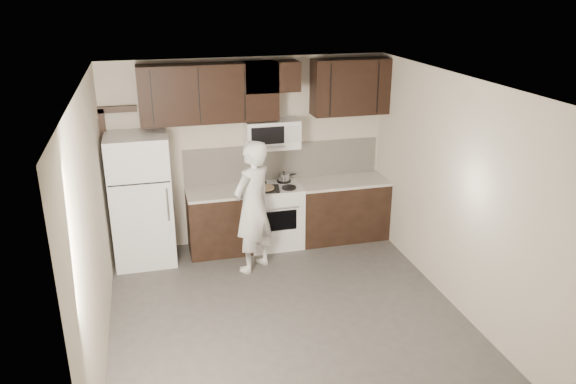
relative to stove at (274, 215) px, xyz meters
name	(u,v)px	position (x,y,z in m)	size (l,w,h in m)	color
floor	(288,317)	(-0.30, -1.94, -0.46)	(4.50, 4.50, 0.00)	#494745
back_wall	(249,152)	(-0.30, 0.31, 0.89)	(4.00, 4.00, 0.00)	beige
ceiling	(288,84)	(-0.30, -1.94, 2.24)	(4.50, 4.50, 0.00)	white
counter_run	(294,213)	(0.30, 0.00, 0.00)	(2.95, 0.64, 0.91)	black
stove	(274,215)	(0.00, 0.00, 0.00)	(0.76, 0.66, 0.94)	white
backsplash	(283,161)	(0.20, 0.30, 0.72)	(2.90, 0.02, 0.54)	silver
upper_cabinets	(265,89)	(-0.09, 0.14, 1.82)	(3.48, 0.35, 0.78)	black
microwave	(272,134)	(0.00, 0.12, 1.19)	(0.76, 0.42, 0.40)	white
refrigerator	(141,200)	(-1.85, -0.05, 0.44)	(0.80, 0.76, 1.80)	white
door_trim	(111,170)	(-2.22, 0.27, 0.79)	(0.50, 0.08, 2.12)	black
saucepan	(284,178)	(0.18, 0.15, 0.51)	(0.28, 0.17, 0.16)	silver
baking_tray	(264,189)	(-0.17, -0.11, 0.46)	(0.42, 0.31, 0.02)	black
pizza	(264,188)	(-0.17, -0.11, 0.48)	(0.28, 0.28, 0.02)	beige
person	(253,207)	(-0.44, -0.66, 0.43)	(0.65, 0.43, 1.79)	white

